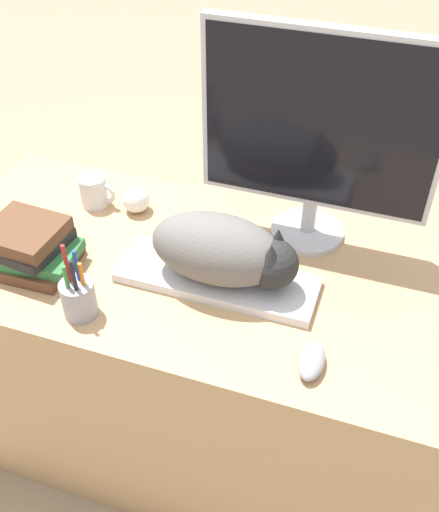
{
  "coord_description": "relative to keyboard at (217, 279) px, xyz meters",
  "views": [
    {
      "loc": [
        0.34,
        -0.68,
        1.68
      ],
      "look_at": [
        0.0,
        0.31,
        0.77
      ],
      "focal_mm": 42.0,
      "sensor_mm": 36.0,
      "label": 1
    }
  ],
  "objects": [
    {
      "name": "desk",
      "position": [
        -0.01,
        0.04,
        -0.37
      ],
      "size": [
        1.48,
        0.64,
        0.71
      ],
      "color": "tan",
      "rests_on": "ground_plane"
    },
    {
      "name": "computer_mouse",
      "position": [
        0.26,
        -0.17,
        0.01
      ],
      "size": [
        0.05,
        0.1,
        0.04
      ],
      "color": "gray",
      "rests_on": "desk"
    },
    {
      "name": "monitor",
      "position": [
        0.16,
        0.24,
        0.29
      ],
      "size": [
        0.55,
        0.19,
        0.53
      ],
      "color": "#B7B7BC",
      "rests_on": "desk"
    },
    {
      "name": "cat",
      "position": [
        0.02,
        -0.0,
        0.09
      ],
      "size": [
        0.34,
        0.17,
        0.16
      ],
      "color": "#66605B",
      "rests_on": "keyboard"
    },
    {
      "name": "pen_cup",
      "position": [
        -0.25,
        -0.19,
        0.04
      ],
      "size": [
        0.08,
        0.08,
        0.19
      ],
      "color": "#939399",
      "rests_on": "desk"
    },
    {
      "name": "baseball",
      "position": [
        -0.3,
        0.2,
        0.02
      ],
      "size": [
        0.07,
        0.07,
        0.07
      ],
      "color": "silver",
      "rests_on": "desk"
    },
    {
      "name": "book_stack",
      "position": [
        -0.43,
        -0.09,
        0.05
      ],
      "size": [
        0.22,
        0.18,
        0.12
      ],
      "color": "brown",
      "rests_on": "desk"
    },
    {
      "name": "coffee_mug",
      "position": [
        -0.41,
        0.19,
        0.03
      ],
      "size": [
        0.1,
        0.07,
        0.09
      ],
      "color": "silver",
      "rests_on": "desk"
    },
    {
      "name": "keyboard",
      "position": [
        0.0,
        0.0,
        0.0
      ],
      "size": [
        0.47,
        0.15,
        0.02
      ],
      "color": "silver",
      "rests_on": "desk"
    }
  ]
}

